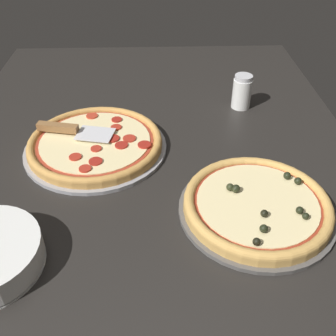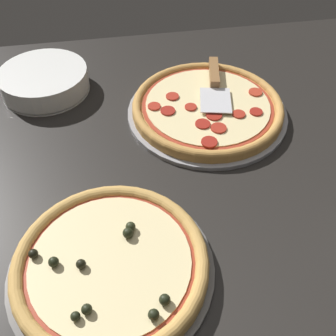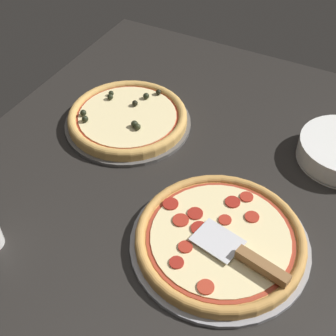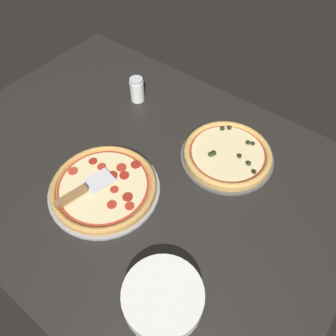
% 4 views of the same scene
% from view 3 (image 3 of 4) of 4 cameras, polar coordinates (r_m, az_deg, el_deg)
% --- Properties ---
extents(ground_plane, '(1.51, 1.11, 0.04)m').
position_cam_3_polar(ground_plane, '(1.06, -0.91, -6.57)').
color(ground_plane, black).
extents(pizza_pan_front, '(0.38, 0.38, 0.01)m').
position_cam_3_polar(pizza_pan_front, '(1.00, 6.30, -9.11)').
color(pizza_pan_front, '#939399').
rests_on(pizza_pan_front, ground_plane).
extents(pizza_front, '(0.35, 0.35, 0.03)m').
position_cam_3_polar(pizza_front, '(0.98, 6.37, -8.48)').
color(pizza_front, '#C68E47').
rests_on(pizza_front, pizza_pan_front).
extents(pizza_pan_back, '(0.34, 0.34, 0.01)m').
position_cam_3_polar(pizza_pan_back, '(1.27, -4.89, 5.51)').
color(pizza_pan_back, '#565451').
rests_on(pizza_pan_back, ground_plane).
extents(pizza_back, '(0.32, 0.32, 0.04)m').
position_cam_3_polar(pizza_back, '(1.26, -4.95, 6.21)').
color(pizza_back, tan).
rests_on(pizza_back, pizza_pan_back).
extents(serving_spatula, '(0.09, 0.21, 0.02)m').
position_cam_3_polar(serving_spatula, '(0.93, 10.07, -10.91)').
color(serving_spatula, silver).
rests_on(serving_spatula, pizza_front).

